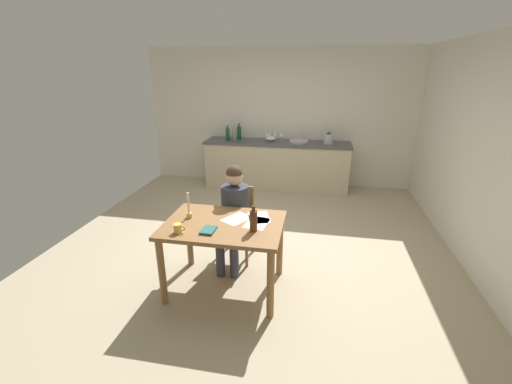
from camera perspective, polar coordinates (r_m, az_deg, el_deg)
name	(u,v)px	position (r m, az deg, el deg)	size (l,w,h in m)	color
ground_plane	(255,241)	(4.66, -0.10, -8.33)	(5.20, 5.20, 0.04)	tan
wall_back	(280,118)	(6.73, 4.08, 12.49)	(5.20, 0.12, 2.60)	silver
wall_right	(486,156)	(4.52, 34.49, 5.02)	(0.12, 5.20, 2.60)	silver
kitchen_counter	(277,164)	(6.55, 3.52, 4.69)	(2.75, 0.64, 0.90)	beige
dining_table	(224,234)	(3.44, -5.45, -7.06)	(1.19, 0.85, 0.76)	olive
chair_at_table	(237,219)	(4.08, -3.24, -4.60)	(0.41, 0.41, 0.88)	olive
person_seated	(234,210)	(3.88, -3.83, -3.08)	(0.33, 0.59, 1.19)	#333842
coffee_mug	(178,228)	(3.25, -13.11, -6.02)	(0.11, 0.08, 0.09)	#F2CC4C
candlestick	(189,211)	(3.53, -11.33, -3.12)	(0.06, 0.06, 0.28)	gold
book_magazine	(208,230)	(3.24, -8.09, -6.44)	(0.13, 0.18, 0.02)	#2B605F
paper_letter	(259,217)	(3.49, 0.47, -4.34)	(0.21, 0.30, 0.00)	white
paper_bill	(237,219)	(3.47, -3.26, -4.55)	(0.21, 0.30, 0.00)	white
paper_envelope	(257,223)	(3.37, 0.15, -5.28)	(0.21, 0.30, 0.00)	white
wine_bottle_on_table	(253,220)	(3.17, -0.44, -4.86)	(0.07, 0.07, 0.25)	#593319
sink_unit	(299,141)	(6.41, 7.27, 8.55)	(0.36, 0.36, 0.24)	#B2B7BC
bottle_oil	(228,134)	(6.54, -4.83, 9.76)	(0.08, 0.08, 0.28)	#194C23
bottle_vinegar	(234,134)	(6.59, -3.72, 9.89)	(0.07, 0.07, 0.29)	#8C999E
bottle_wine_red	(239,133)	(6.64, -2.88, 10.04)	(0.08, 0.08, 0.31)	#194C23
mixing_bowl	(271,138)	(6.51, 2.49, 9.07)	(0.19, 0.19, 0.09)	white
stovetop_kettle	(329,138)	(6.38, 12.22, 8.90)	(0.18, 0.18, 0.22)	#B7BABF
wine_glass_near_sink	(281,135)	(6.56, 4.27, 9.70)	(0.07, 0.07, 0.15)	silver
wine_glass_by_kettle	(275,134)	(6.57, 3.23, 9.75)	(0.07, 0.07, 0.15)	silver
wine_glass_back_left	(269,134)	(6.59, 2.29, 9.78)	(0.07, 0.07, 0.15)	silver
wine_glass_back_right	(267,134)	(6.60, 1.83, 9.80)	(0.07, 0.07, 0.15)	silver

